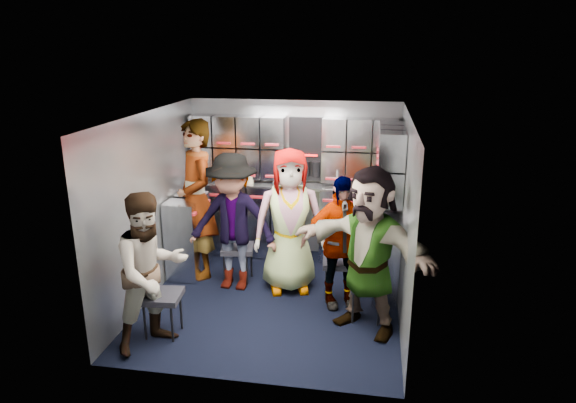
% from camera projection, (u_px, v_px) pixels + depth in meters
% --- Properties ---
extents(floor, '(3.00, 3.00, 0.00)m').
position_uv_depth(floor, '(273.00, 300.00, 5.86)').
color(floor, black).
rests_on(floor, ground).
extents(wall_back, '(2.80, 0.04, 2.10)m').
position_uv_depth(wall_back, '(294.00, 178.00, 6.97)').
color(wall_back, '#91969E').
rests_on(wall_back, ground).
extents(wall_left, '(0.04, 3.00, 2.10)m').
position_uv_depth(wall_left, '(150.00, 206.00, 5.78)').
color(wall_left, '#91969E').
rests_on(wall_left, ground).
extents(wall_right, '(0.04, 3.00, 2.10)m').
position_uv_depth(wall_right, '(404.00, 220.00, 5.33)').
color(wall_right, '#91969E').
rests_on(wall_right, ground).
extents(ceiling, '(2.80, 3.00, 0.02)m').
position_uv_depth(ceiling, '(271.00, 115.00, 5.24)').
color(ceiling, silver).
rests_on(ceiling, wall_back).
extents(cart_bank_back, '(2.68, 0.38, 0.99)m').
position_uv_depth(cart_bank_back, '(291.00, 222.00, 6.93)').
color(cart_bank_back, '#9498A3').
rests_on(cart_bank_back, ground).
extents(cart_bank_left, '(0.38, 0.76, 0.99)m').
position_uv_depth(cart_bank_left, '(188.00, 236.00, 6.43)').
color(cart_bank_left, '#9498A3').
rests_on(cart_bank_left, ground).
extents(counter, '(2.68, 0.42, 0.03)m').
position_uv_depth(counter, '(291.00, 185.00, 6.78)').
color(counter, '#B2B5BA').
rests_on(counter, cart_bank_back).
extents(locker_bank_back, '(2.68, 0.28, 0.82)m').
position_uv_depth(locker_bank_back, '(292.00, 148.00, 6.69)').
color(locker_bank_back, '#9498A3').
rests_on(locker_bank_back, wall_back).
extents(locker_bank_right, '(0.28, 1.00, 0.82)m').
position_uv_depth(locker_bank_right, '(390.00, 163.00, 5.89)').
color(locker_bank_right, '#9498A3').
rests_on(locker_bank_right, wall_right).
extents(right_cabinet, '(0.28, 1.20, 1.00)m').
position_uv_depth(right_cabinet, '(386.00, 246.00, 6.08)').
color(right_cabinet, '#9498A3').
rests_on(right_cabinet, ground).
extents(coffee_niche, '(0.46, 0.16, 0.84)m').
position_uv_depth(coffee_niche, '(306.00, 150.00, 6.73)').
color(coffee_niche, black).
rests_on(coffee_niche, wall_back).
extents(red_latch_strip, '(2.60, 0.02, 0.03)m').
position_uv_depth(red_latch_strip, '(289.00, 199.00, 6.63)').
color(red_latch_strip, '#AF1D25').
rests_on(red_latch_strip, cart_bank_back).
extents(jump_seat_near_left, '(0.41, 0.40, 0.45)m').
position_uv_depth(jump_seat_near_left, '(162.00, 298.00, 5.06)').
color(jump_seat_near_left, black).
rests_on(jump_seat_near_left, ground).
extents(jump_seat_mid_left, '(0.43, 0.41, 0.45)m').
position_uv_depth(jump_seat_mid_left, '(238.00, 250.00, 6.24)').
color(jump_seat_mid_left, black).
rests_on(jump_seat_mid_left, ground).
extents(jump_seat_center, '(0.35, 0.33, 0.40)m').
position_uv_depth(jump_seat_center, '(292.00, 254.00, 6.22)').
color(jump_seat_center, black).
rests_on(jump_seat_center, ground).
extents(jump_seat_mid_right, '(0.41, 0.39, 0.45)m').
position_uv_depth(jump_seat_mid_right, '(340.00, 264.00, 5.83)').
color(jump_seat_mid_right, black).
rests_on(jump_seat_mid_right, ground).
extents(jump_seat_near_right, '(0.41, 0.39, 0.42)m').
position_uv_depth(jump_seat_near_right, '(367.00, 287.00, 5.35)').
color(jump_seat_near_right, black).
rests_on(jump_seat_near_right, ground).
extents(attendant_standing, '(0.81, 0.85, 1.96)m').
position_uv_depth(attendant_standing, '(196.00, 200.00, 6.25)').
color(attendant_standing, black).
rests_on(attendant_standing, ground).
extents(attendant_arc_a, '(0.92, 0.95, 1.54)m').
position_uv_depth(attendant_arc_a, '(151.00, 272.00, 4.78)').
color(attendant_arc_a, black).
rests_on(attendant_arc_a, ground).
extents(attendant_arc_b, '(1.09, 0.67, 1.64)m').
position_uv_depth(attendant_arc_b, '(233.00, 222.00, 5.95)').
color(attendant_arc_b, black).
rests_on(attendant_arc_b, ground).
extents(attendant_arc_c, '(0.94, 0.73, 1.70)m').
position_uv_depth(attendant_arc_c, '(289.00, 221.00, 5.90)').
color(attendant_arc_c, black).
rests_on(attendant_arc_c, ground).
extents(attendant_arc_d, '(0.94, 0.65, 1.48)m').
position_uv_depth(attendant_arc_d, '(340.00, 242.00, 5.56)').
color(attendant_arc_d, black).
rests_on(attendant_arc_d, ground).
extents(attendant_arc_e, '(1.62, 1.25, 1.71)m').
position_uv_depth(attendant_arc_e, '(369.00, 251.00, 5.04)').
color(attendant_arc_e, black).
rests_on(attendant_arc_e, ground).
extents(bottle_left, '(0.07, 0.07, 0.26)m').
position_uv_depth(bottle_left, '(276.00, 175.00, 6.72)').
color(bottle_left, white).
rests_on(bottle_left, counter).
extents(bottle_mid, '(0.07, 0.07, 0.23)m').
position_uv_depth(bottle_mid, '(282.00, 176.00, 6.71)').
color(bottle_mid, white).
rests_on(bottle_mid, counter).
extents(bottle_right, '(0.07, 0.07, 0.23)m').
position_uv_depth(bottle_right, '(337.00, 178.00, 6.60)').
color(bottle_right, white).
rests_on(bottle_right, counter).
extents(cup_left, '(0.09, 0.09, 0.11)m').
position_uv_depth(cup_left, '(250.00, 179.00, 6.79)').
color(cup_left, tan).
rests_on(cup_left, counter).
extents(cup_right, '(0.09, 0.09, 0.09)m').
position_uv_depth(cup_right, '(360.00, 184.00, 6.56)').
color(cup_right, tan).
rests_on(cup_right, counter).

